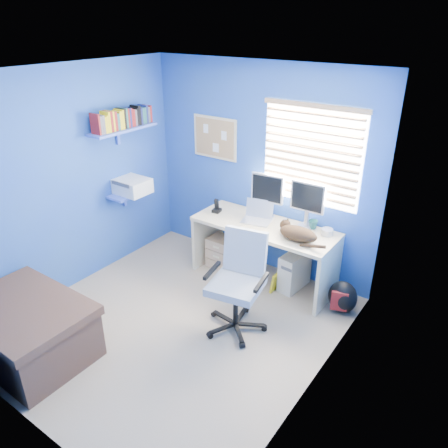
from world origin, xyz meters
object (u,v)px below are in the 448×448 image
Objects in this scene: cat at (298,234)px; tower_pc at (295,270)px; desk at (263,253)px; laptop at (256,213)px; office_chair at (238,295)px.

cat is 0.95× the size of tower_pc.
laptop is at bearing 170.70° from desk.
desk is 0.93m from office_chair.
tower_pc is at bearing 81.42° from office_chair.
cat reaches higher than desk.
cat is at bearing -13.64° from desk.
office_chair is at bearing -92.85° from tower_pc.
tower_pc is at bearing 140.15° from cat.
cat is at bearing -58.07° from tower_pc.
desk is at bearing -22.85° from laptop.
cat is at bearing 72.67° from office_chair.
desk is at bearing -169.69° from cat.
office_chair is (-0.15, -0.98, 0.16)m from tower_pc.
cat is 0.42× the size of office_chair.
desk is 0.50m from laptop.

